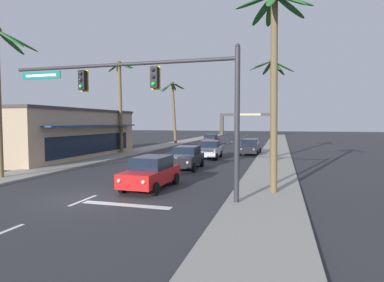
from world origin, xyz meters
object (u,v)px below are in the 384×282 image
at_px(sedan_third_in_queue, 187,157).
at_px(palm_left_second, 120,93).
at_px(sedan_oncoming_far, 211,140).
at_px(palm_right_nearest, 274,48).
at_px(storefront_strip_left, 59,133).
at_px(traffic_signal_mast, 156,90).
at_px(sedan_lead_at_stop_bar, 151,172).
at_px(sedan_fifth_in_queue, 210,149).
at_px(palm_left_third, 173,102).
at_px(palm_right_second, 272,91).
at_px(town_gateway_arch, 247,121).
at_px(sedan_parked_nearest_kerb, 250,147).

xyz_separation_m(sedan_third_in_queue, palm_left_second, (-10.17, 8.69, 5.74)).
height_order(sedan_oncoming_far, palm_right_nearest, palm_right_nearest).
bearing_deg(storefront_strip_left, traffic_signal_mast, -40.29).
distance_m(sedan_lead_at_stop_bar, storefront_strip_left, 18.18).
height_order(sedan_fifth_in_queue, palm_left_third, palm_left_third).
bearing_deg(sedan_third_in_queue, palm_left_second, 139.48).
relative_size(sedan_oncoming_far, palm_left_third, 0.46).
xyz_separation_m(palm_right_second, town_gateway_arch, (-7.54, 52.18, -2.54)).
xyz_separation_m(sedan_oncoming_far, palm_right_nearest, (9.66, -30.65, 6.05)).
distance_m(traffic_signal_mast, sedan_lead_at_stop_bar, 4.71).
xyz_separation_m(sedan_lead_at_stop_bar, palm_left_second, (-10.36, 15.83, 5.74)).
bearing_deg(storefront_strip_left, town_gateway_arch, 77.50).
relative_size(sedan_lead_at_stop_bar, sedan_parked_nearest_kerb, 1.00).
relative_size(sedan_lead_at_stop_bar, palm_left_third, 0.46).
bearing_deg(traffic_signal_mast, sedan_parked_nearest_kerb, 83.80).
bearing_deg(palm_left_second, sedan_third_in_queue, -40.52).
height_order(sedan_fifth_in_queue, sedan_oncoming_far, same).
xyz_separation_m(sedan_oncoming_far, palm_right_second, (9.17, -15.61, 5.46)).
relative_size(sedan_oncoming_far, storefront_strip_left, 0.27).
distance_m(traffic_signal_mast, town_gateway_arch, 69.59).
xyz_separation_m(palm_left_third, town_gateway_arch, (7.87, 35.59, -2.75)).
height_order(sedan_parked_nearest_kerb, palm_right_nearest, palm_right_nearest).
relative_size(sedan_parked_nearest_kerb, palm_right_second, 0.48).
relative_size(sedan_parked_nearest_kerb, storefront_strip_left, 0.28).
bearing_deg(sedan_parked_nearest_kerb, palm_left_third, 134.99).
bearing_deg(palm_left_third, palm_right_nearest, -63.29).
xyz_separation_m(palm_left_third, palm_right_second, (15.42, -16.58, -0.20)).
bearing_deg(palm_left_second, palm_left_third, 87.88).
distance_m(sedan_parked_nearest_kerb, palm_right_second, 6.81).
distance_m(sedan_fifth_in_queue, sedan_oncoming_far, 16.86).
height_order(palm_left_third, storefront_strip_left, palm_left_third).
bearing_deg(sedan_third_in_queue, palm_right_second, 53.97).
bearing_deg(palm_right_nearest, sedan_lead_at_stop_bar, -178.79).
xyz_separation_m(sedan_lead_at_stop_bar, sedan_oncoming_far, (-3.52, 30.78, 0.00)).
xyz_separation_m(sedan_lead_at_stop_bar, sedan_fifth_in_queue, (-0.02, 14.28, 0.00)).
distance_m(palm_left_second, storefront_strip_left, 7.57).
xyz_separation_m(sedan_oncoming_far, sedan_parked_nearest_kerb, (6.94, -12.22, 0.00)).
bearing_deg(sedan_parked_nearest_kerb, town_gateway_arch, 96.21).
distance_m(sedan_fifth_in_queue, palm_right_nearest, 16.58).
relative_size(traffic_signal_mast, palm_right_nearest, 1.15).
bearing_deg(palm_right_nearest, sedan_third_in_queue, 132.09).
relative_size(traffic_signal_mast, sedan_fifth_in_queue, 2.45).
height_order(sedan_third_in_queue, palm_left_second, palm_left_second).
bearing_deg(sedan_lead_at_stop_bar, sedan_parked_nearest_kerb, 79.56).
height_order(palm_left_third, palm_right_second, palm_left_third).
distance_m(sedan_oncoming_far, sedan_parked_nearest_kerb, 14.05).
bearing_deg(sedan_oncoming_far, town_gateway_arch, 87.45).
bearing_deg(traffic_signal_mast, palm_right_nearest, 24.78).
xyz_separation_m(palm_left_second, palm_left_third, (0.59, 15.92, -0.07)).
distance_m(sedan_third_in_queue, sedan_fifth_in_queue, 7.14).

